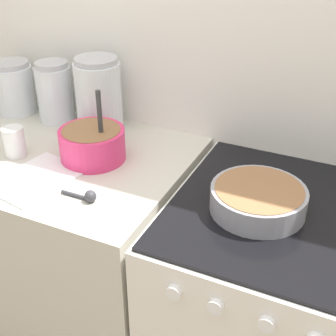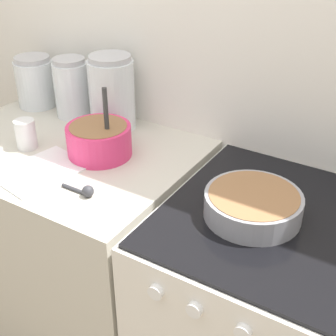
% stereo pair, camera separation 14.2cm
% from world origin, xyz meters
% --- Properties ---
extents(wall_back, '(4.85, 0.05, 2.40)m').
position_xyz_m(wall_back, '(0.00, 0.70, 1.20)').
color(wall_back, white).
rests_on(wall_back, ground_plane).
extents(countertop_cabinet, '(0.92, 0.67, 0.89)m').
position_xyz_m(countertop_cabinet, '(-0.46, 0.34, 0.44)').
color(countertop_cabinet, beige).
rests_on(countertop_cabinet, ground_plane).
extents(stove, '(0.62, 0.69, 0.89)m').
position_xyz_m(stove, '(0.33, 0.34, 0.44)').
color(stove, white).
rests_on(stove, ground_plane).
extents(mixing_bowl, '(0.22, 0.22, 0.25)m').
position_xyz_m(mixing_bowl, '(-0.31, 0.36, 0.95)').
color(mixing_bowl, '#E0336B').
rests_on(mixing_bowl, countertop_cabinet).
extents(baking_pan, '(0.27, 0.27, 0.07)m').
position_xyz_m(baking_pan, '(0.27, 0.31, 0.92)').
color(baking_pan, gray).
rests_on(baking_pan, stove).
extents(storage_jar_left, '(0.16, 0.16, 0.21)m').
position_xyz_m(storage_jar_left, '(-0.81, 0.57, 0.97)').
color(storage_jar_left, silver).
rests_on(storage_jar_left, countertop_cabinet).
extents(storage_jar_middle, '(0.14, 0.14, 0.23)m').
position_xyz_m(storage_jar_middle, '(-0.61, 0.57, 0.99)').
color(storage_jar_middle, silver).
rests_on(storage_jar_middle, countertop_cabinet).
extents(storage_jar_right, '(0.17, 0.17, 0.28)m').
position_xyz_m(storage_jar_right, '(-0.41, 0.57, 1.00)').
color(storage_jar_right, silver).
rests_on(storage_jar_right, countertop_cabinet).
extents(tin_can, '(0.07, 0.07, 0.10)m').
position_xyz_m(tin_can, '(-0.56, 0.27, 0.94)').
color(tin_can, silver).
rests_on(tin_can, countertop_cabinet).
extents(recipe_page, '(0.25, 0.30, 0.01)m').
position_xyz_m(recipe_page, '(-0.40, 0.17, 0.89)').
color(recipe_page, white).
rests_on(recipe_page, countertop_cabinet).
extents(measuring_spoon, '(0.12, 0.04, 0.04)m').
position_xyz_m(measuring_spoon, '(-0.19, 0.14, 0.90)').
color(measuring_spoon, '#333338').
rests_on(measuring_spoon, countertop_cabinet).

